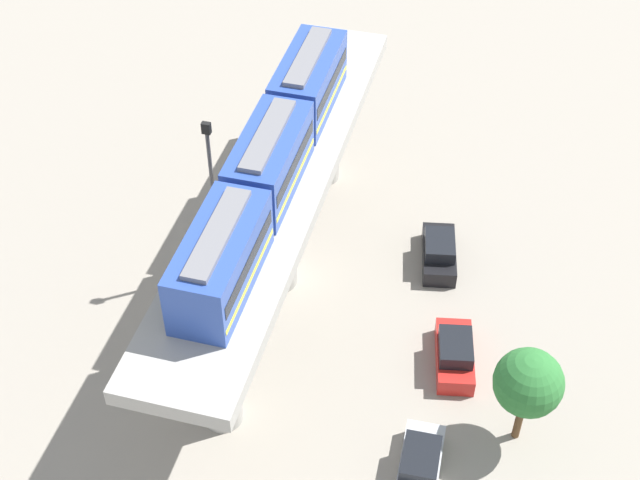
{
  "coord_description": "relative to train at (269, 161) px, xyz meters",
  "views": [
    {
      "loc": [
        -11.08,
        32.92,
        35.89
      ],
      "look_at": [
        -2.5,
        0.87,
        4.51
      ],
      "focal_mm": 50.78,
      "sensor_mm": 36.0,
      "label": 1
    }
  ],
  "objects": [
    {
      "name": "train",
      "position": [
        0.0,
        0.0,
        0.0
      ],
      "size": [
        2.64,
        20.5,
        3.24
      ],
      "color": "#2D4CA5",
      "rests_on": "viaduct"
    },
    {
      "name": "parked_car_silver",
      "position": [
        -9.59,
        9.15,
        -8.31
      ],
      "size": [
        1.97,
        4.27,
        1.76
      ],
      "rotation": [
        0.0,
        0.0,
        0.04
      ],
      "color": "#B2B5BA",
      "rests_on": "ground"
    },
    {
      "name": "signal_post",
      "position": [
        3.4,
        -0.77,
        -3.47
      ],
      "size": [
        0.44,
        0.28,
        10.12
      ],
      "color": "#4C4C51",
      "rests_on": "ground"
    },
    {
      "name": "ground_plane",
      "position": [
        0.0,
        -0.87,
        -9.05
      ],
      "size": [
        120.0,
        120.0,
        0.0
      ],
      "primitive_type": "plane",
      "color": "gray"
    },
    {
      "name": "tree_near_viaduct",
      "position": [
        -13.59,
        5.94,
        -5.08
      ],
      "size": [
        3.16,
        3.16,
        5.58
      ],
      "color": "brown",
      "rests_on": "ground"
    },
    {
      "name": "parked_car_black",
      "position": [
        -8.15,
        -4.63,
        -8.31
      ],
      "size": [
        2.56,
        4.47,
        1.76
      ],
      "rotation": [
        0.0,
        0.0,
        0.19
      ],
      "color": "black",
      "rests_on": "ground"
    },
    {
      "name": "parked_car_red",
      "position": [
        -10.12,
        2.4,
        -8.31
      ],
      "size": [
        2.58,
        4.47,
        1.76
      ],
      "rotation": [
        0.0,
        0.0,
        0.19
      ],
      "color": "red",
      "rests_on": "ground"
    },
    {
      "name": "viaduct",
      "position": [
        0.0,
        -0.87,
        -3.35
      ],
      "size": [
        5.2,
        28.85,
        7.52
      ],
      "color": "#A8A59E",
      "rests_on": "ground"
    }
  ]
}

